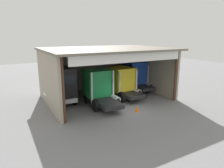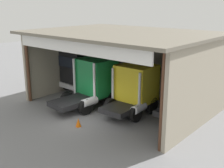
{
  "view_description": "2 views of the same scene",
  "coord_description": "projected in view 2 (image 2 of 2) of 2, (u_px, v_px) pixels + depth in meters",
  "views": [
    {
      "loc": [
        -9.93,
        -14.76,
        6.83
      ],
      "look_at": [
        0.0,
        3.18,
        1.88
      ],
      "focal_mm": 32.18,
      "sensor_mm": 36.0,
      "label": 1
    },
    {
      "loc": [
        12.78,
        -11.52,
        7.48
      ],
      "look_at": [
        0.0,
        3.18,
        1.88
      ],
      "focal_mm": 44.83,
      "sensor_mm": 36.0,
      "label": 2
    }
  ],
  "objects": [
    {
      "name": "truck_yellow_right_bay",
      "position": [
        135.0,
        88.0,
        19.59
      ],
      "size": [
        2.73,
        4.37,
        3.4
      ],
      "rotation": [
        0.0,
        0.0,
        0.04
      ],
      "color": "yellow",
      "rests_on": "ground"
    },
    {
      "name": "truck_black_center_left_bay",
      "position": [
        81.0,
        69.0,
        24.56
      ],
      "size": [
        2.72,
        5.12,
        3.78
      ],
      "rotation": [
        0.0,
        0.0,
        3.12
      ],
      "color": "black",
      "rests_on": "ground"
    },
    {
      "name": "tool_cart",
      "position": [
        110.0,
        79.0,
        26.83
      ],
      "size": [
        0.9,
        0.6,
        1.0
      ],
      "primitive_type": "cube",
      "color": "#1E59A5",
      "rests_on": "ground"
    },
    {
      "name": "workshop_shed",
      "position": [
        131.0,
        54.0,
        21.32
      ],
      "size": [
        13.1,
        9.94,
        5.57
      ],
      "color": "#9E937F",
      "rests_on": "ground"
    },
    {
      "name": "ground_plane",
      "position": [
        81.0,
        121.0,
        18.48
      ],
      "size": [
        80.0,
        80.0,
        0.0
      ],
      "primitive_type": "plane",
      "color": "slate",
      "rests_on": "ground"
    },
    {
      "name": "truck_blue_center_right_bay",
      "position": [
        189.0,
        89.0,
        18.95
      ],
      "size": [
        2.65,
        4.44,
        3.6
      ],
      "rotation": [
        0.0,
        0.0,
        -0.04
      ],
      "color": "#1E47B7",
      "rests_on": "ground"
    },
    {
      "name": "truck_green_center_bay",
      "position": [
        94.0,
        81.0,
        21.1
      ],
      "size": [
        2.72,
        5.38,
        3.55
      ],
      "rotation": [
        0.0,
        0.0,
        -0.05
      ],
      "color": "#197F3D",
      "rests_on": "ground"
    },
    {
      "name": "oil_drum",
      "position": [
        185.0,
        95.0,
        22.37
      ],
      "size": [
        0.58,
        0.58,
        0.95
      ],
      "primitive_type": "cylinder",
      "color": "#194CB2",
      "rests_on": "ground"
    },
    {
      "name": "traffic_cone",
      "position": [
        78.0,
        122.0,
        17.61
      ],
      "size": [
        0.36,
        0.36,
        0.56
      ],
      "primitive_type": "cone",
      "color": "orange",
      "rests_on": "ground"
    }
  ]
}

